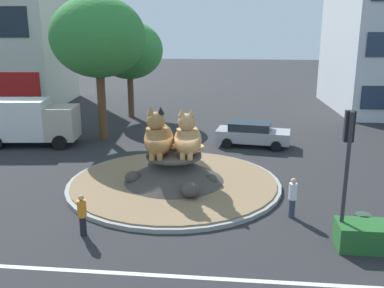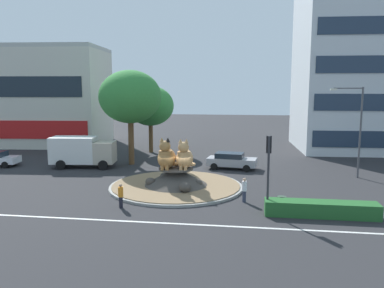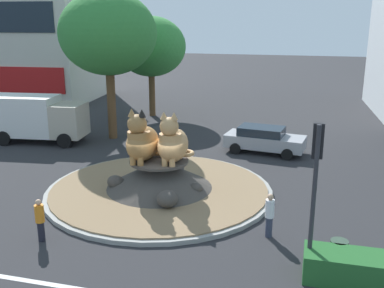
{
  "view_description": "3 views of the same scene",
  "coord_description": "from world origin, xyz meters",
  "px_view_note": "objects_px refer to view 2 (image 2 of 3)",
  "views": [
    {
      "loc": [
        2.87,
        -19.34,
        7.44
      ],
      "look_at": [
        0.95,
        -0.86,
        2.32
      ],
      "focal_mm": 40.48,
      "sensor_mm": 36.0,
      "label": 1
    },
    {
      "loc": [
        5.19,
        -28.15,
        7.61
      ],
      "look_at": [
        1.08,
        1.09,
        3.24
      ],
      "focal_mm": 35.9,
      "sensor_mm": 36.0,
      "label": 2
    },
    {
      "loc": [
        6.21,
        -17.93,
        7.64
      ],
      "look_at": [
        1.58,
        -0.21,
        2.45
      ],
      "focal_mm": 41.77,
      "sensor_mm": 36.0,
      "label": 3
    }
  ],
  "objects_px": {
    "broadleaf_tree_behind_island": "(130,97)",
    "hatchback_near_shophouse": "(231,160)",
    "litter_bin": "(281,204)",
    "traffic_light_mast": "(269,159)",
    "cat_statue_tabby": "(166,157)",
    "second_tree_near_tower": "(150,106)",
    "streetlight_arm": "(357,125)",
    "pedestrian_orange_shirt": "(121,195)",
    "delivery_box_truck": "(82,151)",
    "shophouse_block": "(8,96)",
    "pedestrian_white_shirt": "(244,189)",
    "office_tower": "(384,50)",
    "cat_statue_calico": "(185,157)"
  },
  "relations": [
    {
      "from": "broadleaf_tree_behind_island",
      "to": "hatchback_near_shophouse",
      "type": "height_order",
      "value": "broadleaf_tree_behind_island"
    },
    {
      "from": "hatchback_near_shophouse",
      "to": "litter_bin",
      "type": "bearing_deg",
      "value": -65.44
    },
    {
      "from": "traffic_light_mast",
      "to": "cat_statue_tabby",
      "type": "bearing_deg",
      "value": 57.49
    },
    {
      "from": "second_tree_near_tower",
      "to": "hatchback_near_shophouse",
      "type": "distance_m",
      "value": 13.53
    },
    {
      "from": "traffic_light_mast",
      "to": "streetlight_arm",
      "type": "relative_size",
      "value": 0.62
    },
    {
      "from": "pedestrian_orange_shirt",
      "to": "delivery_box_truck",
      "type": "height_order",
      "value": "delivery_box_truck"
    },
    {
      "from": "shophouse_block",
      "to": "pedestrian_white_shirt",
      "type": "height_order",
      "value": "shophouse_block"
    },
    {
      "from": "office_tower",
      "to": "broadleaf_tree_behind_island",
      "type": "relative_size",
      "value": 2.59
    },
    {
      "from": "hatchback_near_shophouse",
      "to": "delivery_box_truck",
      "type": "bearing_deg",
      "value": -166.94
    },
    {
      "from": "pedestrian_white_shirt",
      "to": "cat_statue_calico",
      "type": "bearing_deg",
      "value": -110.72
    },
    {
      "from": "cat_statue_calico",
      "to": "broadleaf_tree_behind_island",
      "type": "bearing_deg",
      "value": -142.01
    },
    {
      "from": "cat_statue_calico",
      "to": "office_tower",
      "type": "relative_size",
      "value": 0.1
    },
    {
      "from": "streetlight_arm",
      "to": "pedestrian_orange_shirt",
      "type": "bearing_deg",
      "value": 36.01
    },
    {
      "from": "shophouse_block",
      "to": "hatchback_near_shophouse",
      "type": "distance_m",
      "value": 33.54
    },
    {
      "from": "office_tower",
      "to": "pedestrian_orange_shirt",
      "type": "xyz_separation_m",
      "value": [
        -24.07,
        -27.26,
        -11.21
      ]
    },
    {
      "from": "cat_statue_calico",
      "to": "cat_statue_tabby",
      "type": "bearing_deg",
      "value": -83.13
    },
    {
      "from": "shophouse_block",
      "to": "cat_statue_calico",
      "type": "bearing_deg",
      "value": -41.18
    },
    {
      "from": "streetlight_arm",
      "to": "pedestrian_orange_shirt",
      "type": "distance_m",
      "value": 20.49
    },
    {
      "from": "broadleaf_tree_behind_island",
      "to": "delivery_box_truck",
      "type": "relative_size",
      "value": 1.49
    },
    {
      "from": "cat_statue_tabby",
      "to": "delivery_box_truck",
      "type": "bearing_deg",
      "value": -123.42
    },
    {
      "from": "cat_statue_calico",
      "to": "pedestrian_orange_shirt",
      "type": "bearing_deg",
      "value": -32.21
    },
    {
      "from": "hatchback_near_shophouse",
      "to": "litter_bin",
      "type": "xyz_separation_m",
      "value": [
        3.58,
        -12.01,
        -0.36
      ]
    },
    {
      "from": "shophouse_block",
      "to": "pedestrian_orange_shirt",
      "type": "distance_m",
      "value": 35.44
    },
    {
      "from": "pedestrian_white_shirt",
      "to": "delivery_box_truck",
      "type": "height_order",
      "value": "delivery_box_truck"
    },
    {
      "from": "office_tower",
      "to": "cat_statue_tabby",
      "type": "bearing_deg",
      "value": -137.58
    },
    {
      "from": "traffic_light_mast",
      "to": "shophouse_block",
      "type": "height_order",
      "value": "shophouse_block"
    },
    {
      "from": "office_tower",
      "to": "pedestrian_white_shirt",
      "type": "relative_size",
      "value": 14.54
    },
    {
      "from": "cat_statue_tabby",
      "to": "streetlight_arm",
      "type": "bearing_deg",
      "value": 111.45
    },
    {
      "from": "traffic_light_mast",
      "to": "pedestrian_white_shirt",
      "type": "xyz_separation_m",
      "value": [
        -1.4,
        2.04,
        -2.44
      ]
    },
    {
      "from": "office_tower",
      "to": "delivery_box_truck",
      "type": "bearing_deg",
      "value": -156.36
    },
    {
      "from": "cat_statue_tabby",
      "to": "pedestrian_white_shirt",
      "type": "bearing_deg",
      "value": 65.38
    },
    {
      "from": "second_tree_near_tower",
      "to": "litter_bin",
      "type": "xyz_separation_m",
      "value": [
        13.36,
        -20.12,
        -5.01
      ]
    },
    {
      "from": "pedestrian_orange_shirt",
      "to": "delivery_box_truck",
      "type": "xyz_separation_m",
      "value": [
        -7.7,
        11.63,
        0.77
      ]
    },
    {
      "from": "pedestrian_orange_shirt",
      "to": "cat_statue_calico",
      "type": "bearing_deg",
      "value": 141.54
    },
    {
      "from": "broadleaf_tree_behind_island",
      "to": "pedestrian_orange_shirt",
      "type": "relative_size",
      "value": 5.9
    },
    {
      "from": "second_tree_near_tower",
      "to": "delivery_box_truck",
      "type": "xyz_separation_m",
      "value": [
        -4.41,
        -9.37,
        -3.86
      ]
    },
    {
      "from": "hatchback_near_shophouse",
      "to": "cat_statue_calico",
      "type": "bearing_deg",
      "value": -105.15
    },
    {
      "from": "broadleaf_tree_behind_island",
      "to": "delivery_box_truck",
      "type": "bearing_deg",
      "value": -153.93
    },
    {
      "from": "office_tower",
      "to": "pedestrian_orange_shirt",
      "type": "distance_m",
      "value": 38.05
    },
    {
      "from": "hatchback_near_shophouse",
      "to": "delivery_box_truck",
      "type": "xyz_separation_m",
      "value": [
        -14.2,
        -1.26,
        0.79
      ]
    },
    {
      "from": "delivery_box_truck",
      "to": "second_tree_near_tower",
      "type": "bearing_deg",
      "value": 58.17
    },
    {
      "from": "hatchback_near_shophouse",
      "to": "traffic_light_mast",
      "type": "bearing_deg",
      "value": -70.05
    },
    {
      "from": "second_tree_near_tower",
      "to": "pedestrian_orange_shirt",
      "type": "height_order",
      "value": "second_tree_near_tower"
    },
    {
      "from": "delivery_box_truck",
      "to": "litter_bin",
      "type": "xyz_separation_m",
      "value": [
        17.78,
        -10.75,
        -1.15
      ]
    },
    {
      "from": "hatchback_near_shophouse",
      "to": "delivery_box_truck",
      "type": "distance_m",
      "value": 14.28
    },
    {
      "from": "traffic_light_mast",
      "to": "second_tree_near_tower",
      "type": "relative_size",
      "value": 0.61
    },
    {
      "from": "traffic_light_mast",
      "to": "pedestrian_orange_shirt",
      "type": "distance_m",
      "value": 9.51
    },
    {
      "from": "shophouse_block",
      "to": "hatchback_near_shophouse",
      "type": "height_order",
      "value": "shophouse_block"
    },
    {
      "from": "office_tower",
      "to": "delivery_box_truck",
      "type": "height_order",
      "value": "office_tower"
    },
    {
      "from": "litter_bin",
      "to": "broadleaf_tree_behind_island",
      "type": "bearing_deg",
      "value": 136.53
    }
  ]
}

